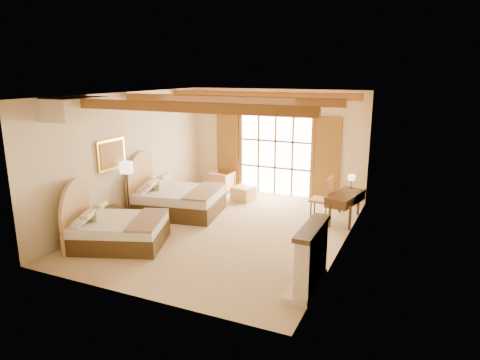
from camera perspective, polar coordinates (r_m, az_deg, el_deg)
The scene contains 19 objects.
floor at distance 10.39m, azimuth -1.84°, elevation -6.56°, with size 7.00×7.00×0.00m, color #CCB184.
wall_back at distance 13.12m, azimuth 4.85°, elevation 5.01°, with size 5.50×5.50×0.00m, color beige.
wall_left at distance 11.40m, azimuth -14.45°, elevation 3.22°, with size 7.00×7.00×0.00m, color beige.
wall_right at distance 9.10m, azimuth 13.84°, elevation 0.56°, with size 7.00×7.00×0.00m, color beige.
ceiling at distance 9.73m, azimuth -1.99°, elevation 11.36°, with size 7.00×7.00×0.00m, color #BA7340.
ceiling_beams at distance 9.74m, azimuth -1.99°, elevation 10.65°, with size 5.39×4.60×0.18m, color #9C5D31, non-canonical shape.
french_doors at distance 13.12m, azimuth 4.73°, elevation 3.47°, with size 3.95×0.08×2.60m.
fireplace at distance 7.62m, azimuth 9.35°, elevation -10.58°, with size 0.46×1.40×1.16m.
painting at distance 10.78m, azimuth -16.77°, elevation 3.27°, with size 0.06×0.95×0.75m.
canopy_valance at distance 9.51m, azimuth -20.83°, elevation 8.88°, with size 0.70×1.40×0.45m, color beige.
bed_near at distance 9.82m, azimuth -16.53°, elevation -6.03°, with size 2.41×2.03×1.27m.
bed_far at distance 11.58m, azimuth -8.90°, elevation -2.27°, with size 2.44×1.99×1.43m.
nightstand at distance 10.69m, azimuth -16.70°, elevation -4.98°, with size 0.47×0.47×0.56m, color #422E14.
floor_lamp at distance 10.93m, azimuth -14.90°, elevation 1.15°, with size 0.32×0.32×1.53m.
armchair at distance 13.56m, azimuth -2.46°, elevation -0.20°, with size 0.67×0.69×0.63m, color tan.
ottoman at distance 12.61m, azimuth 0.46°, elevation -1.80°, with size 0.57×0.57×0.41m, color tan.
desk at distance 11.16m, azimuth 13.82°, elevation -3.40°, with size 0.84×1.43×0.72m.
desk_chair at distance 11.23m, azimuth 10.80°, elevation -3.34°, with size 0.51×0.51×1.11m.
desk_lamp at distance 11.55m, azimuth 14.66°, elevation 0.28°, with size 0.18×0.18×0.36m.
Camera 1 is at (4.29, -8.72, 3.68)m, focal length 32.00 mm.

